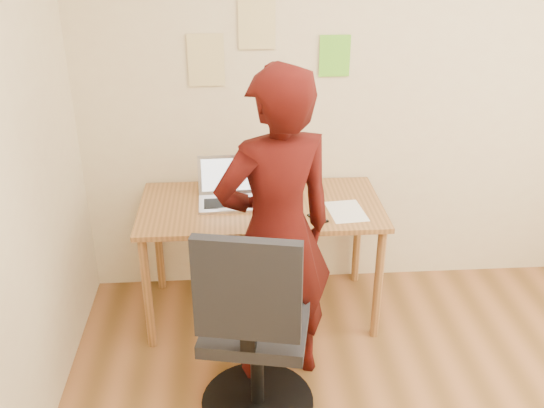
{
  "coord_description": "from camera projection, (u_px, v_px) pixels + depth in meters",
  "views": [
    {
      "loc": [
        -0.82,
        -1.76,
        2.28
      ],
      "look_at": [
        -0.64,
        0.95,
        0.95
      ],
      "focal_mm": 40.0,
      "sensor_mm": 36.0,
      "label": 1
    }
  ],
  "objects": [
    {
      "name": "room",
      "position": [
        479.0,
        215.0,
        2.04
      ],
      "size": [
        3.58,
        3.58,
        2.78
      ],
      "color": "brown",
      "rests_on": "ground"
    },
    {
      "name": "desk",
      "position": [
        261.0,
        218.0,
        3.54
      ],
      "size": [
        1.4,
        0.7,
        0.74
      ],
      "color": "#9B6635",
      "rests_on": "ground"
    },
    {
      "name": "laptop",
      "position": [
        227.0,
        193.0,
        3.52
      ],
      "size": [
        0.34,
        0.31,
        0.24
      ],
      "rotation": [
        0.0,
        0.0,
        0.03
      ],
      "color": "silver",
      "rests_on": "desk"
    },
    {
      "name": "paper_sheet",
      "position": [
        346.0,
        211.0,
        3.42
      ],
      "size": [
        0.22,
        0.29,
        0.0
      ],
      "primitive_type": "cube",
      "rotation": [
        0.0,
        0.0,
        0.1
      ],
      "color": "white",
      "rests_on": "desk"
    },
    {
      "name": "phone",
      "position": [
        318.0,
        218.0,
        3.33
      ],
      "size": [
        0.11,
        0.14,
        0.01
      ],
      "rotation": [
        0.0,
        0.0,
        0.46
      ],
      "color": "black",
      "rests_on": "desk"
    },
    {
      "name": "wall_note_left",
      "position": [
        206.0,
        60.0,
        3.47
      ],
      "size": [
        0.21,
        0.0,
        0.3
      ],
      "primitive_type": "cube",
      "color": "#DFC885",
      "rests_on": "room"
    },
    {
      "name": "wall_note_mid",
      "position": [
        257.0,
        22.0,
        3.4
      ],
      "size": [
        0.21,
        0.0,
        0.3
      ],
      "primitive_type": "cube",
      "color": "#DFC885",
      "rests_on": "room"
    },
    {
      "name": "wall_note_right",
      "position": [
        335.0,
        56.0,
        3.51
      ],
      "size": [
        0.18,
        0.0,
        0.24
      ],
      "primitive_type": "cube",
      "color": "#6BD22F",
      "rests_on": "room"
    },
    {
      "name": "office_chair",
      "position": [
        254.0,
        340.0,
        2.82
      ],
      "size": [
        0.57,
        0.58,
        1.09
      ],
      "rotation": [
        0.0,
        0.0,
        -0.2
      ],
      "color": "black",
      "rests_on": "ground"
    },
    {
      "name": "person",
      "position": [
        276.0,
        234.0,
        2.96
      ],
      "size": [
        0.72,
        0.58,
        1.7
      ],
      "primitive_type": "imported",
      "rotation": [
        0.0,
        0.0,
        3.47
      ],
      "color": "#360907",
      "rests_on": "ground"
    }
  ]
}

